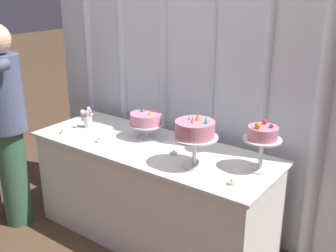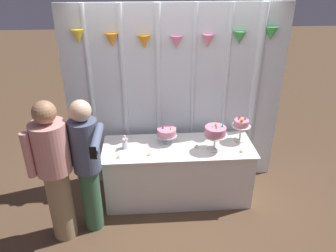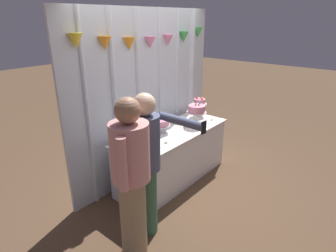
% 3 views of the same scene
% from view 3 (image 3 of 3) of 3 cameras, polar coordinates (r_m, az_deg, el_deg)
% --- Properties ---
extents(ground_plane, '(24.00, 24.00, 0.00)m').
position_cam_3_polar(ground_plane, '(4.32, 2.02, -11.08)').
color(ground_plane, brown).
extents(draped_curtain, '(2.82, 0.17, 2.44)m').
position_cam_3_polar(draped_curtain, '(4.16, -3.71, 6.91)').
color(draped_curtain, silver).
rests_on(draped_curtain, ground_plane).
extents(cake_table, '(1.89, 0.69, 0.78)m').
position_cam_3_polar(cake_table, '(4.18, 1.00, -6.07)').
color(cake_table, white).
rests_on(cake_table, ground_plane).
extents(cake_display_leftmost, '(0.27, 0.27, 0.24)m').
position_cam_3_polar(cake_display_leftmost, '(3.93, -1.51, 0.63)').
color(cake_display_leftmost, silver).
rests_on(cake_display_leftmost, cake_table).
extents(cake_display_center, '(0.30, 0.30, 0.35)m').
position_cam_3_polar(cake_display_center, '(4.20, 5.90, 3.29)').
color(cake_display_center, silver).
rests_on(cake_display_center, cake_table).
extents(cake_display_rightmost, '(0.24, 0.24, 0.33)m').
position_cam_3_polar(cake_display_rightmost, '(4.61, 6.40, 4.68)').
color(cake_display_rightmost, silver).
rests_on(cake_display_rightmost, cake_table).
extents(flower_vase, '(0.08, 0.09, 0.17)m').
position_cam_3_polar(flower_vase, '(3.53, -5.78, -3.11)').
color(flower_vase, silver).
rests_on(flower_vase, cake_table).
extents(tealight_far_left, '(0.05, 0.05, 0.04)m').
position_cam_3_polar(tealight_far_left, '(3.38, -3.94, -5.42)').
color(tealight_far_left, beige).
rests_on(tealight_far_left, cake_table).
extents(tealight_near_left, '(0.05, 0.05, 0.04)m').
position_cam_3_polar(tealight_near_left, '(3.65, -0.39, -3.30)').
color(tealight_near_left, beige).
rests_on(tealight_near_left, cake_table).
extents(tealight_near_right, '(0.05, 0.05, 0.04)m').
position_cam_3_polar(tealight_near_right, '(4.15, 3.32, -0.18)').
color(tealight_near_right, beige).
rests_on(tealight_near_right, cake_table).
extents(tealight_far_right, '(0.05, 0.05, 0.04)m').
position_cam_3_polar(tealight_far_right, '(4.49, 8.88, 1.27)').
color(tealight_far_right, beige).
rests_on(tealight_far_right, cake_table).
extents(guest_girl_blue_dress, '(0.46, 0.76, 1.63)m').
position_cam_3_polar(guest_girl_blue_dress, '(2.95, -4.34, -6.87)').
color(guest_girl_blue_dress, '#3D6B4C').
rests_on(guest_girl_blue_dress, ground_plane).
extents(guest_man_dark_suit, '(0.50, 0.50, 1.68)m').
position_cam_3_polar(guest_man_dark_suit, '(2.70, -7.49, -10.06)').
color(guest_man_dark_suit, '#9E8966').
rests_on(guest_man_dark_suit, ground_plane).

